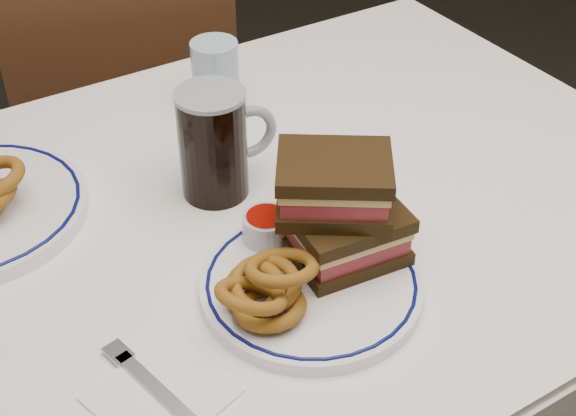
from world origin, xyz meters
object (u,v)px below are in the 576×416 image
chair_far (118,82)px  beer_mug (215,142)px  reuben_sandwich (341,209)px  main_plate (311,285)px

chair_far → beer_mug: chair_far is taller
chair_far → reuben_sandwich: size_ratio=6.06×
reuben_sandwich → beer_mug: beer_mug is taller
chair_far → reuben_sandwich: bearing=-93.8°
beer_mug → main_plate: bearing=-90.1°
chair_far → reuben_sandwich: chair_far is taller
chair_far → reuben_sandwich: 0.97m
beer_mug → reuben_sandwich: bearing=-75.5°
main_plate → reuben_sandwich: bearing=23.2°
reuben_sandwich → chair_far: bearing=86.2°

